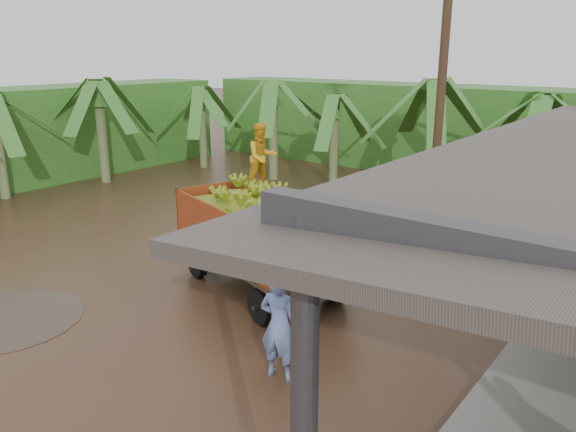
% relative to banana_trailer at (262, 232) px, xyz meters
% --- Properties ---
extents(ground, '(100.00, 100.00, 0.00)m').
position_rel_banana_trailer_xyz_m(ground, '(0.06, -2.16, -1.28)').
color(ground, black).
rests_on(ground, ground).
extents(hedge_north, '(22.00, 3.00, 3.60)m').
position_rel_banana_trailer_xyz_m(hedge_north, '(-1.94, 13.84, 0.52)').
color(hedge_north, '#2D661E').
rests_on(hedge_north, ground).
extents(hedge_west, '(3.00, 18.00, 3.60)m').
position_rel_banana_trailer_xyz_m(hedge_west, '(-13.94, 1.84, 0.52)').
color(hedge_west, '#2D661E').
rests_on(hedge_west, ground).
extents(banana_trailer, '(5.87, 3.23, 3.46)m').
position_rel_banana_trailer_xyz_m(banana_trailer, '(0.00, 0.00, 0.00)').
color(banana_trailer, '#C0451B').
rests_on(banana_trailer, ground).
extents(man_blue, '(0.71, 0.54, 1.77)m').
position_rel_banana_trailer_xyz_m(man_blue, '(2.46, -2.50, -0.39)').
color(man_blue, '#657AB8').
rests_on(man_blue, ground).
extents(utility_pole, '(1.20, 0.24, 8.45)m').
position_rel_banana_trailer_xyz_m(utility_pole, '(1.24, 6.04, 3.00)').
color(utility_pole, '#47301E').
rests_on(utility_pole, ground).
extents(banana_plants, '(24.02, 20.95, 4.34)m').
position_rel_banana_trailer_xyz_m(banana_plants, '(-5.94, 4.40, 0.62)').
color(banana_plants, '#2D661E').
rests_on(banana_plants, ground).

